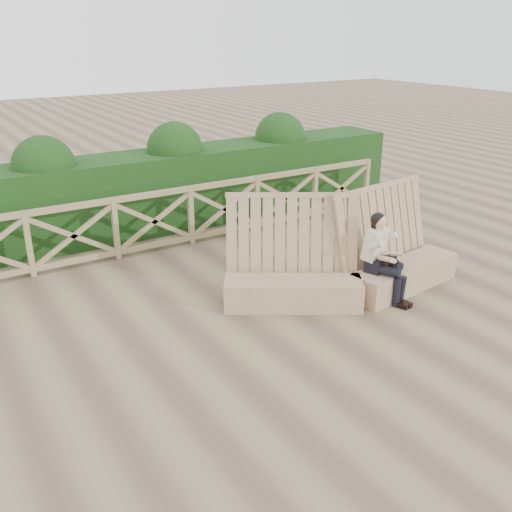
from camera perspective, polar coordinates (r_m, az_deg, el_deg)
ground at (r=7.63m, az=0.34°, el=-7.53°), size 60.00×60.00×0.00m
bench at (r=8.58m, az=9.22°, el=-1.49°), size 3.77×1.70×1.55m
woman at (r=8.45m, az=12.44°, el=0.20°), size 0.49×0.83×1.31m
guardrail at (r=10.30m, az=-10.14°, el=3.43°), size 10.10×0.09×1.10m
hedge at (r=11.32m, az=-12.54°, el=5.96°), size 12.00×1.20×1.50m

